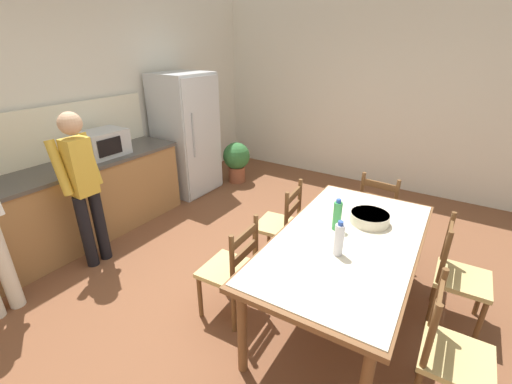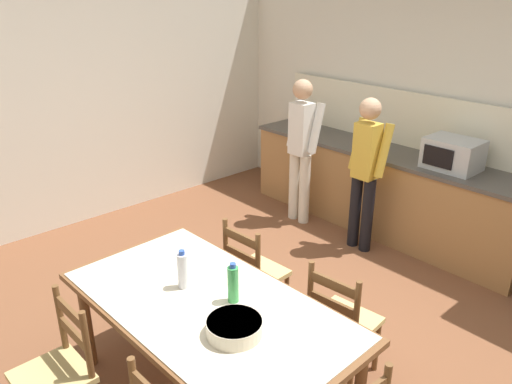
% 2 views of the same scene
% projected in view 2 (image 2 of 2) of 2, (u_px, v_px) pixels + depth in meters
% --- Properties ---
extents(ground_plane, '(8.32, 8.32, 0.00)m').
position_uv_depth(ground_plane, '(288.00, 344.00, 3.89)').
color(ground_plane, brown).
extents(wall_back, '(6.52, 0.12, 2.90)m').
position_uv_depth(wall_back, '(478.00, 109.00, 4.98)').
color(wall_back, silver).
rests_on(wall_back, ground).
extents(wall_left, '(0.12, 5.20, 2.90)m').
position_uv_depth(wall_left, '(83.00, 96.00, 5.56)').
color(wall_left, silver).
rests_on(wall_left, ground).
extents(kitchen_counter, '(3.32, 0.66, 0.93)m').
position_uv_depth(kitchen_counter, '(379.00, 189.00, 5.62)').
color(kitchen_counter, '#9E7042').
rests_on(kitchen_counter, ground).
extents(counter_splashback, '(3.28, 0.03, 0.60)m').
position_uv_depth(counter_splashback, '(402.00, 118.00, 5.51)').
color(counter_splashback, '#EFE8CB').
rests_on(counter_splashback, kitchen_counter).
extents(microwave, '(0.50, 0.39, 0.30)m').
position_uv_depth(microwave, '(453.00, 154.00, 4.82)').
color(microwave, '#B2B7BC').
rests_on(microwave, kitchen_counter).
extents(dining_table, '(1.98, 1.09, 0.77)m').
position_uv_depth(dining_table, '(208.00, 313.00, 3.12)').
color(dining_table, brown).
rests_on(dining_table, ground).
extents(bottle_near_centre, '(0.07, 0.07, 0.27)m').
position_uv_depth(bottle_near_centre, '(183.00, 270.00, 3.20)').
color(bottle_near_centre, silver).
rests_on(bottle_near_centre, dining_table).
extents(bottle_off_centre, '(0.07, 0.07, 0.27)m').
position_uv_depth(bottle_off_centre, '(233.00, 284.00, 3.06)').
color(bottle_off_centre, green).
rests_on(bottle_off_centre, dining_table).
extents(serving_bowl, '(0.32, 0.32, 0.09)m').
position_uv_depth(serving_bowl, '(234.00, 327.00, 2.79)').
color(serving_bowl, beige).
rests_on(serving_bowl, dining_table).
extents(chair_side_near_left, '(0.43, 0.41, 0.91)m').
position_uv_depth(chair_side_near_left, '(58.00, 373.00, 2.99)').
color(chair_side_near_left, brown).
rests_on(chair_side_near_left, ground).
extents(chair_side_far_left, '(0.44, 0.42, 0.91)m').
position_uv_depth(chair_side_far_left, '(253.00, 273.00, 4.03)').
color(chair_side_far_left, brown).
rests_on(chair_side_far_left, ground).
extents(chair_side_far_right, '(0.46, 0.44, 0.91)m').
position_uv_depth(chair_side_far_right, '(341.00, 322.00, 3.44)').
color(chair_side_far_right, brown).
rests_on(chair_side_far_right, ground).
extents(person_at_sink, '(0.42, 0.29, 1.66)m').
position_uv_depth(person_at_sink, '(301.00, 144.00, 5.62)').
color(person_at_sink, silver).
rests_on(person_at_sink, ground).
extents(person_at_counter, '(0.40, 0.28, 1.61)m').
position_uv_depth(person_at_counter, '(366.00, 167.00, 5.00)').
color(person_at_counter, black).
rests_on(person_at_counter, ground).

